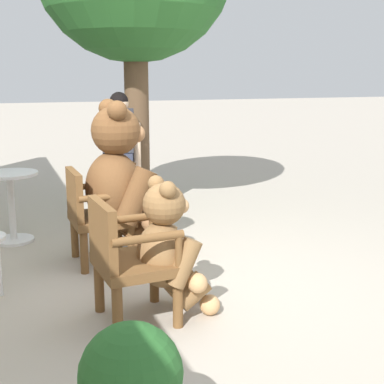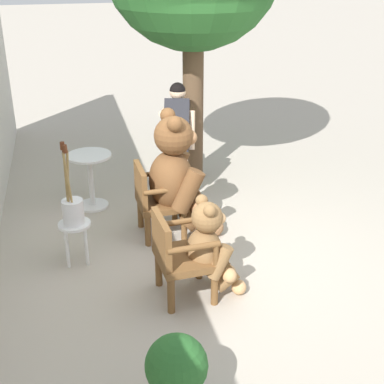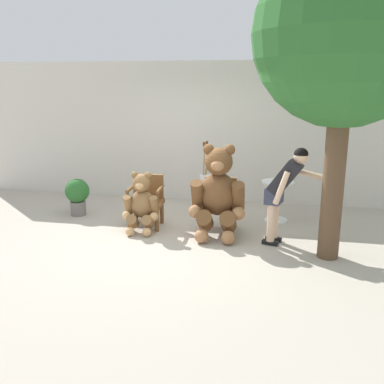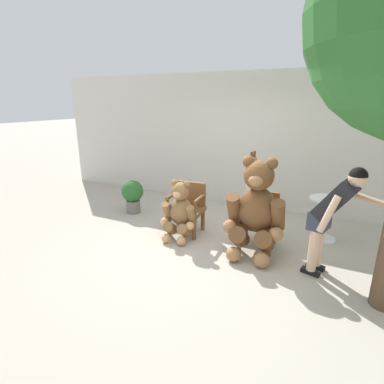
{
  "view_description": "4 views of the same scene",
  "coord_description": "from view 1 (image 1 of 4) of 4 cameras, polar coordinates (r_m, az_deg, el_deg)",
  "views": [
    {
      "loc": [
        -4.01,
        1.3,
        1.68
      ],
      "look_at": [
        -0.13,
        -0.15,
        0.76
      ],
      "focal_mm": 50.0,
      "sensor_mm": 36.0,
      "label": 1
    },
    {
      "loc": [
        -4.82,
        1.4,
        3.06
      ],
      "look_at": [
        -0.21,
        0.28,
        0.89
      ],
      "focal_mm": 50.0,
      "sensor_mm": 36.0,
      "label": 2
    },
    {
      "loc": [
        1.48,
        -6.19,
        2.37
      ],
      "look_at": [
        0.22,
        0.19,
        0.71
      ],
      "focal_mm": 40.0,
      "sensor_mm": 36.0,
      "label": 3
    },
    {
      "loc": [
        1.58,
        -3.85,
        2.21
      ],
      "look_at": [
        -0.3,
        0.01,
        0.9
      ],
      "focal_mm": 28.0,
      "sensor_mm": 36.0,
      "label": 4
    }
  ],
  "objects": [
    {
      "name": "teddy_bear_small",
      "position": [
        3.75,
        -2.51,
        -6.07
      ],
      "size": [
        0.59,
        0.58,
        0.99
      ],
      "color": "olive",
      "rests_on": "ground"
    },
    {
      "name": "wooden_chair_left",
      "position": [
        3.68,
        -6.88,
        -6.93
      ],
      "size": [
        0.59,
        0.56,
        0.86
      ],
      "color": "brown",
      "rests_on": "ground"
    },
    {
      "name": "wooden_chair_right",
      "position": [
        4.85,
        -10.37,
        -2.26
      ],
      "size": [
        0.57,
        0.54,
        0.86
      ],
      "color": "brown",
      "rests_on": "ground"
    },
    {
      "name": "round_side_table",
      "position": [
        5.69,
        -18.74,
        -0.7
      ],
      "size": [
        0.56,
        0.56,
        0.72
      ],
      "color": "white",
      "rests_on": "ground"
    },
    {
      "name": "teddy_bear_large",
      "position": [
        4.85,
        -7.46,
        0.92
      ],
      "size": [
        0.88,
        0.83,
        1.46
      ],
      "color": "brown",
      "rests_on": "ground"
    },
    {
      "name": "ground_plane",
      "position": [
        4.53,
        -2.31,
        -9.26
      ],
      "size": [
        60.0,
        60.0,
        0.0
      ],
      "primitive_type": "plane",
      "color": "#B2A899"
    },
    {
      "name": "person_visitor",
      "position": [
        5.82,
        -7.78,
        4.61
      ],
      "size": [
        0.88,
        0.49,
        1.49
      ],
      "color": "black",
      "rests_on": "ground"
    }
  ]
}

